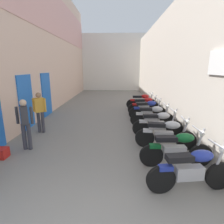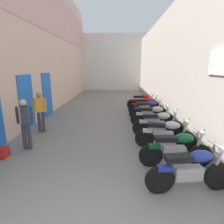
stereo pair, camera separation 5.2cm
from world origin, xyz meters
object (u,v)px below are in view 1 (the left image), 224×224
motorcycle_nearest (192,169)px  motorcycle_fifth (152,115)px  motorcycle_third (166,133)px  motorcycle_sixth (148,109)px  motorcycle_second (177,148)px  motorcycle_fourth (158,123)px  pedestrian_further_down (40,109)px  motorcycle_eighth (142,101)px  motorcycle_seventh (145,105)px  pedestrian_mid_alley (25,121)px

motorcycle_nearest → motorcycle_fifth: same height
motorcycle_third → motorcycle_sixth: (0.00, 3.39, 0.00)m
motorcycle_second → motorcycle_sixth: bearing=90.0°
motorcycle_nearest → motorcycle_fourth: size_ratio=1.00×
pedestrian_further_down → motorcycle_fourth: bearing=-3.6°
motorcycle_fifth → motorcycle_eighth: (0.00, 3.40, 0.00)m
motorcycle_third → motorcycle_seventh: same height
motorcycle_second → pedestrian_mid_alley: bearing=168.1°
motorcycle_sixth → motorcycle_third: bearing=-90.0°
motorcycle_second → pedestrian_further_down: bearing=151.5°
motorcycle_second → motorcycle_nearest: bearing=-90.0°
motorcycle_third → motorcycle_fifth: size_ratio=1.00×
motorcycle_fifth → motorcycle_sixth: (-0.00, 1.23, 0.00)m
motorcycle_second → motorcycle_fourth: bearing=90.0°
motorcycle_nearest → motorcycle_fifth: (0.00, 4.19, 0.00)m
motorcycle_fifth → motorcycle_sixth: size_ratio=1.00×
motorcycle_second → motorcycle_eighth: 6.62m
motorcycle_fourth → pedestrian_further_down: bearing=176.4°
motorcycle_nearest → motorcycle_sixth: same height
motorcycle_nearest → pedestrian_mid_alley: 4.68m
motorcycle_seventh → motorcycle_sixth: bearing=-90.0°
pedestrian_mid_alley → motorcycle_eighth: bearing=53.2°
motorcycle_nearest → motorcycle_fifth: 4.19m
motorcycle_fifth → pedestrian_further_down: pedestrian_further_down is taller
motorcycle_seventh → motorcycle_fourth: bearing=-90.0°
pedestrian_mid_alley → motorcycle_second: bearing=-11.9°
motorcycle_fourth → motorcycle_eighth: bearing=90.0°
motorcycle_fifth → motorcycle_seventh: same height
motorcycle_sixth → motorcycle_seventh: same height
motorcycle_second → motorcycle_fifth: 3.22m
motorcycle_second → motorcycle_third: bearing=90.0°
motorcycle_second → motorcycle_seventh: bearing=90.0°
motorcycle_fifth → motorcycle_nearest: bearing=-90.0°
motorcycle_sixth → motorcycle_eighth: 2.16m
motorcycle_third → pedestrian_further_down: bearing=163.1°
motorcycle_fifth → motorcycle_second: bearing=-90.0°
motorcycle_nearest → pedestrian_further_down: pedestrian_further_down is taller
pedestrian_further_down → motorcycle_seventh: bearing=33.7°
motorcycle_fourth → motorcycle_sixth: (-0.00, 2.31, 0.00)m
motorcycle_third → motorcycle_fourth: 1.08m
motorcycle_nearest → motorcycle_sixth: bearing=90.0°
motorcycle_third → motorcycle_sixth: bearing=90.0°
motorcycle_seventh → pedestrian_mid_alley: (-4.28, -4.50, 0.42)m
motorcycle_seventh → motorcycle_eighth: (0.00, 1.22, 0.00)m
motorcycle_fourth → motorcycle_seventh: 3.26m
motorcycle_fourth → motorcycle_eighth: size_ratio=1.00×
motorcycle_third → motorcycle_eighth: bearing=90.0°
motorcycle_fourth → motorcycle_sixth: size_ratio=1.00×
motorcycle_fourth → pedestrian_mid_alley: (-4.28, -1.24, 0.42)m
motorcycle_seventh → pedestrian_mid_alley: bearing=-133.5°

